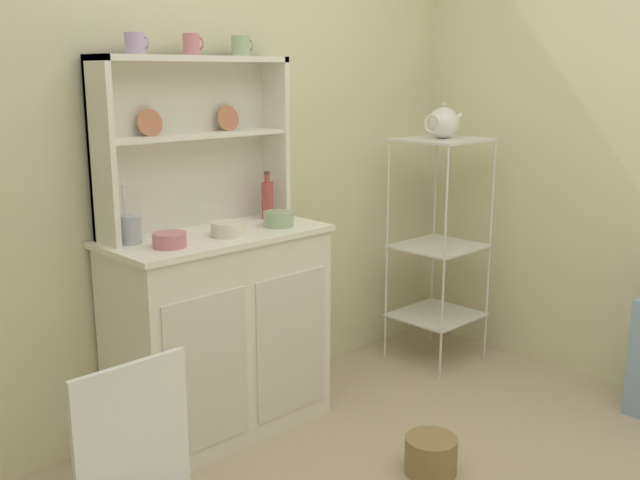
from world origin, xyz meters
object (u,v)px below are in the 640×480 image
hutch_shelf_unit (190,130)px  hutch_cabinet (220,331)px  bakers_rack (439,232)px  utensil_jar (131,229)px  porcelain_teapot (443,123)px  bowl_mixing_large (169,240)px  floor_basket (431,455)px  jam_bottle (267,199)px  cup_lilac_0 (135,43)px

hutch_shelf_unit → hutch_cabinet: bearing=-90.0°
hutch_shelf_unit → bakers_rack: hutch_shelf_unit is taller
utensil_jar → porcelain_teapot: size_ratio=0.95×
hutch_shelf_unit → bowl_mixing_large: 0.53m
floor_basket → bakers_rack: bearing=36.6°
hutch_cabinet → floor_basket: hutch_cabinet is taller
hutch_shelf_unit → jam_bottle: size_ratio=4.07×
utensil_jar → bowl_mixing_large: bearing=-64.1°
bowl_mixing_large → porcelain_teapot: size_ratio=0.52×
hutch_shelf_unit → floor_basket: hutch_shelf_unit is taller
bakers_rack → cup_lilac_0: (-1.58, 0.26, 0.93)m
cup_lilac_0 → utensil_jar: cup_lilac_0 is taller
floor_basket → bowl_mixing_large: bowl_mixing_large is taller
floor_basket → cup_lilac_0: (-0.63, 0.97, 1.55)m
hutch_cabinet → hutch_shelf_unit: hutch_shelf_unit is taller
hutch_cabinet → floor_basket: bearing=-66.4°
hutch_cabinet → porcelain_teapot: bearing=-6.0°
floor_basket → bowl_mixing_large: bearing=129.7°
hutch_shelf_unit → bakers_rack: 1.48m
cup_lilac_0 → floor_basket: bearing=-57.1°
hutch_shelf_unit → floor_basket: 1.62m
porcelain_teapot → cup_lilac_0: bearing=170.6°
hutch_cabinet → cup_lilac_0: cup_lilac_0 is taller
hutch_cabinet → utensil_jar: 0.60m
jam_bottle → bowl_mixing_large: bearing=-165.5°
utensil_jar → jam_bottle: bearing=0.7°
hutch_cabinet → hutch_shelf_unit: (0.00, 0.16, 0.84)m
hutch_cabinet → porcelain_teapot: (1.32, -0.14, 0.82)m
hutch_shelf_unit → porcelain_teapot: hutch_shelf_unit is taller
hutch_cabinet → bakers_rack: size_ratio=0.79×
floor_basket → bowl_mixing_large: (-0.64, 0.77, 0.83)m
cup_lilac_0 → jam_bottle: 0.89m
hutch_shelf_unit → cup_lilac_0: 0.43m
hutch_cabinet → utensil_jar: bearing=167.3°
jam_bottle → hutch_shelf_unit: bearing=167.5°
cup_lilac_0 → utensil_jar: 0.70m
utensil_jar → bakers_rack: bearing=-7.4°
hutch_cabinet → bowl_mixing_large: size_ratio=7.29×
hutch_shelf_unit → utensil_jar: 0.50m
bowl_mixing_large → hutch_cabinet: bearing=15.1°
porcelain_teapot → utensil_jar: bearing=172.6°
hutch_cabinet → jam_bottle: jam_bottle is taller
floor_basket → hutch_shelf_unit: bearing=110.1°
hutch_shelf_unit → bowl_mixing_large: hutch_shelf_unit is taller
hutch_shelf_unit → bakers_rack: size_ratio=0.73×
hutch_cabinet → hutch_shelf_unit: size_ratio=1.08×
jam_bottle → porcelain_teapot: porcelain_teapot is taller
bakers_rack → floor_basket: 1.35m
porcelain_teapot → hutch_shelf_unit: bearing=167.2°
floor_basket → cup_lilac_0: 1.94m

